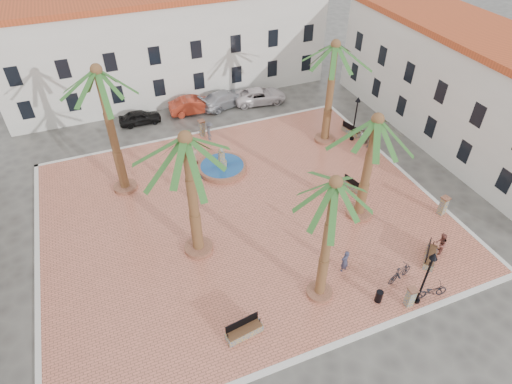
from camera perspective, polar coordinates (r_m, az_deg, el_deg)
ground at (r=29.22m, az=-1.82°, el=-2.89°), size 120.00×120.00×0.00m
plaza at (r=29.16m, az=-1.82°, el=-2.78°), size 26.00×22.00×0.15m
kerb_n at (r=37.66m, az=-7.75°, el=7.78°), size 26.30×0.30×0.16m
kerb_s at (r=22.90m, az=8.51°, el=-20.23°), size 26.30×0.30×0.16m
kerb_e at (r=34.73m, az=18.72°, el=2.78°), size 0.30×22.30×0.16m
kerb_w at (r=28.86m, az=-27.11°, el=-8.98°), size 0.30×22.30×0.16m
building_north at (r=43.59m, az=-11.73°, el=18.77°), size 30.40×7.40×9.50m
building_east at (r=38.31m, az=26.76°, el=11.98°), size 7.40×26.40×9.00m
fountain at (r=32.84m, az=-4.54°, el=3.44°), size 3.75×3.75×1.94m
palm_nw at (r=28.32m, az=-20.09°, el=13.30°), size 5.44×5.44×9.42m
palm_sw at (r=22.26m, az=-9.19°, el=5.08°), size 5.72×5.72×8.47m
palm_s at (r=19.69m, az=10.34°, el=-0.59°), size 4.74×4.74×8.23m
palm_e at (r=26.03m, az=15.58°, el=7.62°), size 5.63×5.63×7.68m
palm_ne at (r=33.44m, az=10.40°, el=17.30°), size 5.59×5.59×8.53m
bench_s at (r=22.83m, az=-1.60°, el=-18.06°), size 2.02×0.86×1.03m
bench_se at (r=27.90m, az=22.17°, el=-7.97°), size 1.78×1.71×1.00m
bench_e at (r=31.61m, az=12.99°, el=0.77°), size 0.96×1.90×0.96m
bench_ne at (r=37.90m, az=12.58°, el=7.98°), size 1.01×1.89×0.95m
lamppost_s at (r=23.81m, az=22.02°, el=-9.60°), size 0.42×0.42×3.90m
lamppost_e at (r=35.90m, az=13.23°, el=10.43°), size 0.43×0.43×3.94m
bollard_se at (r=24.93m, az=19.91°, el=-13.00°), size 0.52×0.52×1.34m
bollard_n at (r=36.79m, az=-7.22°, el=8.49°), size 0.57×0.57×1.44m
bollard_e at (r=31.11m, az=23.71°, el=-1.65°), size 0.58×0.58×1.41m
litter_bin at (r=24.85m, az=16.07°, el=-13.22°), size 0.39×0.39×0.76m
cyclist_a at (r=25.48m, az=11.76°, el=-9.01°), size 0.65×0.51×1.59m
bicycle_a at (r=25.88m, az=22.39°, el=-12.09°), size 1.91×0.93×0.96m
cyclist_b at (r=28.18m, az=23.41°, el=-6.37°), size 0.97×0.94×1.57m
bicycle_b at (r=26.03m, az=18.67°, el=-10.18°), size 1.93×0.93×1.12m
pedestrian_fountain_a at (r=33.42m, az=-8.35°, el=5.05°), size 0.98×0.85×1.68m
pedestrian_fountain_b at (r=30.57m, az=-7.90°, el=1.52°), size 1.14×0.73×1.80m
pedestrian_north at (r=36.13m, az=-6.23°, el=8.10°), size 0.75×1.14×1.65m
pedestrian_east at (r=36.28m, az=14.69°, el=7.32°), size 0.68×1.78×1.88m
car_black at (r=39.94m, az=-15.23°, el=9.59°), size 3.69×1.55×1.25m
car_red at (r=40.68m, az=-8.22°, el=11.41°), size 4.70×1.84×1.52m
car_silver at (r=41.55m, az=-4.11°, el=12.33°), size 5.54×3.46×1.50m
car_white at (r=42.04m, az=0.50°, el=12.71°), size 5.29×2.95×1.40m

